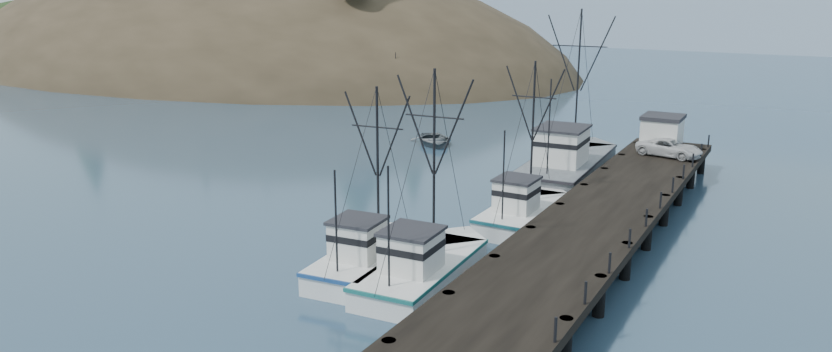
% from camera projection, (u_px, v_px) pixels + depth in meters
% --- Properties ---
extents(ground, '(400.00, 400.00, 0.00)m').
position_uv_depth(ground, '(233.00, 292.00, 36.66)').
color(ground, navy).
rests_on(ground, ground).
extents(pier, '(6.00, 44.00, 2.00)m').
position_uv_depth(pier, '(603.00, 215.00, 43.25)').
color(pier, black).
rests_on(pier, ground).
extents(headland, '(134.80, 78.00, 51.00)m').
position_uv_depth(headland, '(221.00, 89.00, 139.42)').
color(headland, '#382D1E').
rests_on(headland, ground).
extents(distant_ridge, '(360.00, 40.00, 26.00)m').
position_uv_depth(distant_ridge, '(759.00, 47.00, 176.04)').
color(distant_ridge, '#9EB2C6').
rests_on(distant_ridge, ground).
extents(distant_ridge_far, '(180.00, 25.00, 18.00)m').
position_uv_depth(distant_ridge_far, '(574.00, 36.00, 212.09)').
color(distant_ridge_far, silver).
rests_on(distant_ridge_far, ground).
extents(moored_sailboats, '(21.37, 13.19, 6.35)m').
position_uv_depth(moored_sailboats, '(351.00, 89.00, 103.98)').
color(moored_sailboats, white).
rests_on(moored_sailboats, ground).
extents(trawler_near, '(3.99, 10.96, 11.14)m').
position_uv_depth(trawler_near, '(425.00, 267.00, 37.66)').
color(trawler_near, white).
rests_on(trawler_near, ground).
extents(trawler_mid, '(3.99, 10.01, 10.07)m').
position_uv_depth(trawler_mid, '(371.00, 256.00, 39.16)').
color(trawler_mid, white).
rests_on(trawler_mid, ground).
extents(trawler_far, '(3.40, 10.10, 10.53)m').
position_uv_depth(trawler_far, '(524.00, 211.00, 46.98)').
color(trawler_far, white).
rests_on(trawler_far, ground).
extents(work_vessel, '(5.28, 15.95, 13.29)m').
position_uv_depth(work_vessel, '(568.00, 165.00, 57.00)').
color(work_vessel, slate).
rests_on(work_vessel, ground).
extents(pier_shed, '(3.00, 3.20, 2.80)m').
position_uv_depth(pier_shed, '(662.00, 132.00, 58.20)').
color(pier_shed, silver).
rests_on(pier_shed, pier).
extents(pickup_truck, '(5.18, 3.15, 1.34)m').
position_uv_depth(pickup_truck, '(670.00, 148.00, 56.31)').
color(pickup_truck, silver).
rests_on(pickup_truck, pier).
extents(motorboat, '(6.66, 6.99, 1.18)m').
position_uv_depth(motorboat, '(434.00, 144.00, 70.13)').
color(motorboat, slate).
rests_on(motorboat, ground).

